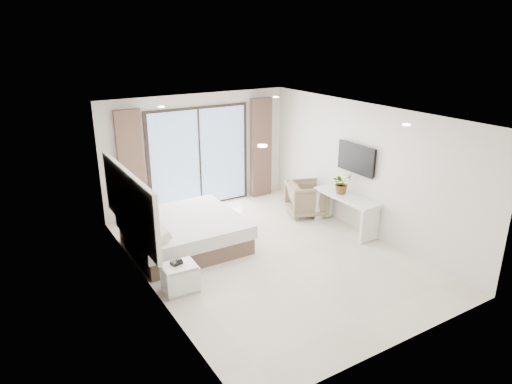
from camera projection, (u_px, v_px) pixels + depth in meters
The scene contains 8 objects.
ground at pixel (269, 255), 8.68m from camera, with size 6.20×6.20×0.00m, color beige.
room_shell at pixel (237, 166), 8.76m from camera, with size 4.62×6.22×2.72m.
bed at pixel (184, 233), 8.90m from camera, with size 2.12×2.02×0.73m.
nightstand at pixel (180, 278), 7.41m from camera, with size 0.55×0.46×0.48m.
phone at pixel (176, 263), 7.34m from camera, with size 0.17×0.13×0.06m, color black.
console_desk at pixel (346, 205), 9.63m from camera, with size 0.50×1.58×0.77m.
plant at pixel (342, 185), 9.64m from camera, with size 0.41×0.46×0.36m, color #33662D.
armchair at pixel (307, 197), 10.47m from camera, with size 0.83×0.78×0.85m, color #887C59.
Camera 1 is at (-4.26, -6.51, 4.04)m, focal length 32.00 mm.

